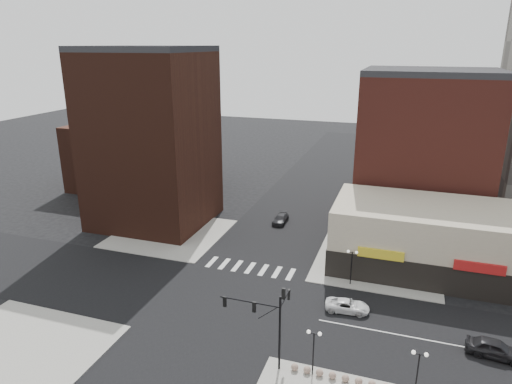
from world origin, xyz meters
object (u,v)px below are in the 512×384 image
(street_lamp_ne, at_px, (352,259))
(white_suv, at_px, (347,306))
(dark_sedan_north, at_px, (281,219))
(traffic_signal, at_px, (270,314))
(street_lamp_se_a, at_px, (314,342))
(street_lamp_se_b, at_px, (419,363))
(dark_sedan_east, at_px, (495,349))

(street_lamp_ne, xyz_separation_m, white_suv, (0.41, -5.48, -2.67))
(street_lamp_ne, relative_size, white_suv, 0.94)
(dark_sedan_north, bearing_deg, street_lamp_ne, -51.35)
(traffic_signal, relative_size, dark_sedan_north, 1.74)
(traffic_signal, height_order, street_lamp_ne, traffic_signal)
(street_lamp_se_a, height_order, street_lamp_se_b, same)
(street_lamp_ne, distance_m, white_suv, 6.11)
(dark_sedan_east, bearing_deg, traffic_signal, 118.47)
(traffic_signal, xyz_separation_m, street_lamp_se_a, (3.76, -0.17, -1.67))
(street_lamp_ne, relative_size, dark_sedan_north, 0.93)
(white_suv, bearing_deg, street_lamp_ne, -0.72)
(street_lamp_ne, bearing_deg, dark_sedan_north, 128.83)
(street_lamp_se_b, xyz_separation_m, white_suv, (-6.59, 10.52, -2.67))
(street_lamp_se_a, relative_size, white_suv, 0.94)
(traffic_signal, relative_size, dark_sedan_east, 1.63)
(dark_sedan_east, xyz_separation_m, dark_sedan_north, (-26.15, 24.18, -0.17))
(traffic_signal, relative_size, street_lamp_se_b, 1.87)
(street_lamp_se_b, distance_m, street_lamp_ne, 17.46)
(dark_sedan_north, bearing_deg, dark_sedan_east, -42.93)
(traffic_signal, relative_size, street_lamp_ne, 1.87)
(street_lamp_se_b, height_order, white_suv, street_lamp_se_b)
(traffic_signal, xyz_separation_m, dark_sedan_north, (-7.79, 31.43, -4.32))
(dark_sedan_east, bearing_deg, dark_sedan_north, 54.18)
(traffic_signal, distance_m, white_suv, 12.36)
(white_suv, relative_size, dark_sedan_east, 0.93)
(traffic_signal, xyz_separation_m, street_lamp_ne, (4.76, 15.83, -1.67))
(street_lamp_se_b, relative_size, street_lamp_ne, 1.00)
(street_lamp_se_a, bearing_deg, traffic_signal, 177.43)
(dark_sedan_east, height_order, dark_sedan_north, dark_sedan_east)
(traffic_signal, xyz_separation_m, dark_sedan_east, (18.36, 7.24, -4.15))
(street_lamp_ne, xyz_separation_m, dark_sedan_north, (-12.55, 15.60, -2.64))
(white_suv, bearing_deg, dark_sedan_east, -108.26)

